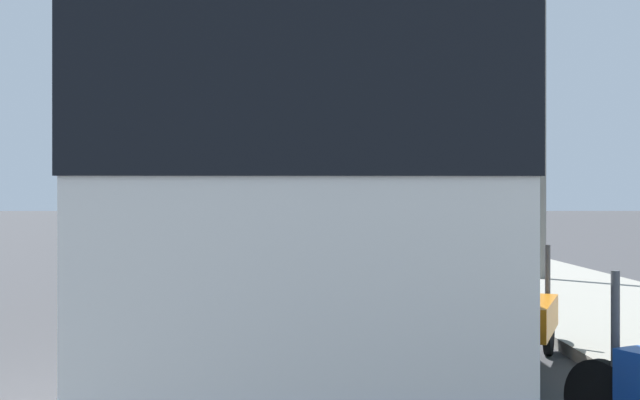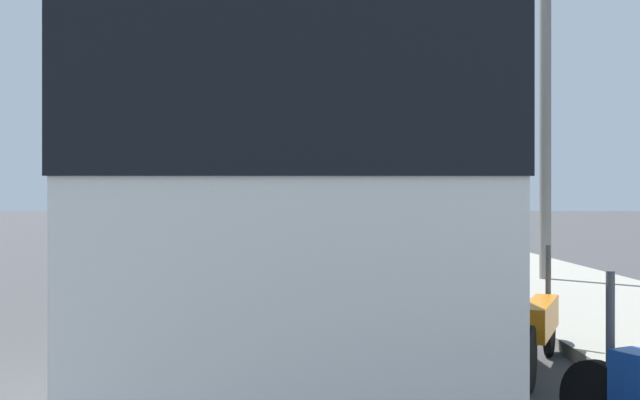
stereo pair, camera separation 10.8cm
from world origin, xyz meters
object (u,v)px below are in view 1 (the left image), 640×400
Objects in this scene: utility_pole at (540,122)px; car_behind_bus at (309,226)px; motorcycle_angled at (541,325)px; car_side_street at (235,220)px; coach_bus at (303,184)px.

car_behind_bus is at bearing 17.14° from utility_pole.
utility_pole is (7.74, -2.32, 2.88)m from motorcycle_angled.
car_behind_bus reaches higher than motorcycle_angled.
coach_bus is at bearing 7.60° from car_side_street.
utility_pole is at bearing 5.90° from motorcycle_angled.
motorcycle_angled is at bearing -175.65° from car_behind_bus.
car_behind_bus is (23.29, 2.47, 0.21)m from motorcycle_angled.
motorcycle_angled is at bearing 11.49° from car_side_street.
car_behind_bus is (-8.32, -3.87, -0.02)m from car_side_street.
utility_pole reaches higher than car_side_street.
car_side_street reaches higher than motorcycle_angled.
motorcycle_angled is (-1.87, -2.45, -1.48)m from coach_bus.
motorcycle_angled is 0.48× the size of car_side_street.
coach_bus is at bearing 140.81° from utility_pole.
utility_pole is (-23.87, -8.67, 2.64)m from car_side_street.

